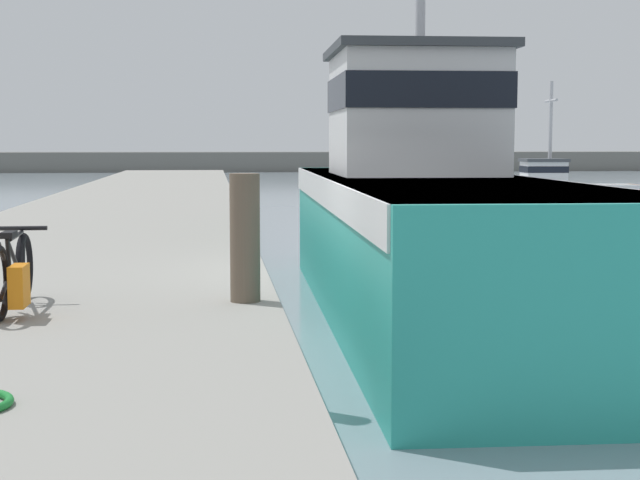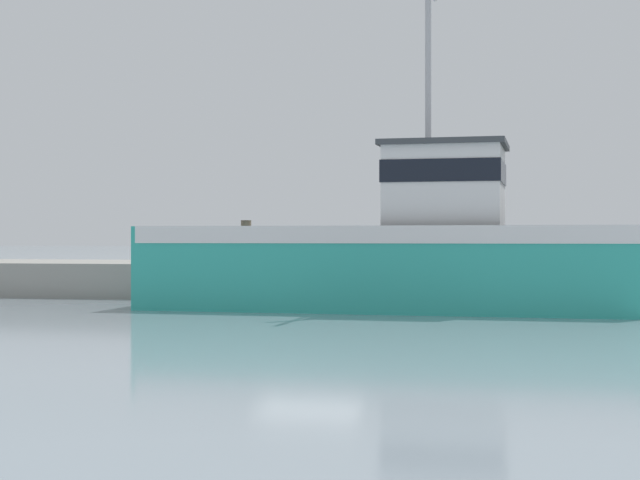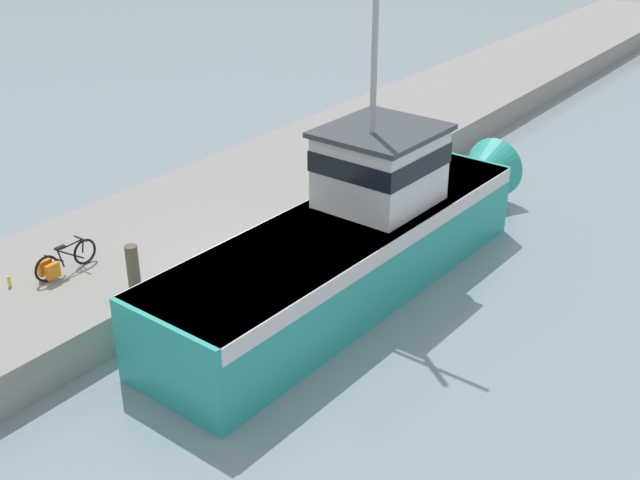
{
  "view_description": "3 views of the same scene",
  "coord_description": "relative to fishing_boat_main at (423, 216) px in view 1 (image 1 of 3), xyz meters",
  "views": [
    {
      "loc": [
        -1.89,
        -10.73,
        2.35
      ],
      "look_at": [
        -0.67,
        0.29,
        1.25
      ],
      "focal_mm": 55.0,
      "sensor_mm": 36.0,
      "label": 1
    },
    {
      "loc": [
        22.81,
        5.09,
        1.62
      ],
      "look_at": [
        -0.14,
        0.23,
        1.57
      ],
      "focal_mm": 55.0,
      "sensor_mm": 36.0,
      "label": 2
    },
    {
      "loc": [
        10.41,
        -11.51,
        9.52
      ],
      "look_at": [
        -0.12,
        2.54,
        0.85
      ],
      "focal_mm": 45.0,
      "sensor_mm": 36.0,
      "label": 3
    }
  ],
  "objects": [
    {
      "name": "ground_plane",
      "position": [
        -1.03,
        -2.61,
        -1.33
      ],
      "size": [
        320.0,
        320.0,
        0.0
      ],
      "primitive_type": "plane",
      "color": "#84939E"
    },
    {
      "name": "far_shoreline",
      "position": [
        28.97,
        66.91,
        -0.55
      ],
      "size": [
        180.0,
        5.0,
        1.57
      ],
      "primitive_type": "cube",
      "color": "slate",
      "rests_on": "ground_plane"
    },
    {
      "name": "fishing_boat_main",
      "position": [
        0.0,
        0.0,
        0.0
      ],
      "size": [
        3.15,
        13.01,
        8.39
      ],
      "rotation": [
        0.0,
        0.0,
        -0.03
      ],
      "color": "teal",
      "rests_on": "ground_plane"
    },
    {
      "name": "mooring_post",
      "position": [
        -2.63,
        -4.64,
        0.17
      ],
      "size": [
        0.27,
        0.27,
        1.15
      ],
      "primitive_type": "cylinder",
      "color": "brown",
      "rests_on": "dock_pier"
    },
    {
      "name": "bicycle_touring",
      "position": [
        -4.6,
        -5.05,
        -0.09
      ],
      "size": [
        0.44,
        1.63,
        0.68
      ],
      "rotation": [
        0.0,
        0.0,
        -0.0
      ],
      "color": "black",
      "rests_on": "dock_pier"
    },
    {
      "name": "dock_pier",
      "position": [
        -4.78,
        -2.61,
        -0.87
      ],
      "size": [
        4.92,
        80.0,
        0.93
      ],
      "primitive_type": "cube",
      "color": "gray",
      "rests_on": "ground_plane"
    },
    {
      "name": "boat_blue_far",
      "position": [
        10.1,
        22.87,
        -0.71
      ],
      "size": [
        6.91,
        2.02,
        4.66
      ],
      "rotation": [
        0.0,
        0.0,
        1.51
      ],
      "color": "orange",
      "rests_on": "ground_plane"
    }
  ]
}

